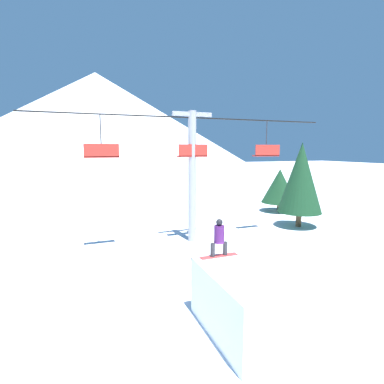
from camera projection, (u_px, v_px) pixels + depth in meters
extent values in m
plane|color=white|center=(241.00, 330.00, 9.38)|extent=(220.00, 220.00, 0.00)
cone|color=silver|center=(97.00, 124.00, 68.53)|extent=(77.46, 77.46, 22.69)
cube|color=white|center=(247.00, 302.00, 9.16)|extent=(2.34, 3.52, 1.95)
cube|color=silver|center=(222.00, 254.00, 10.61)|extent=(2.34, 0.10, 0.06)
cube|color=#B22D2D|center=(219.00, 256.00, 10.31)|extent=(1.36, 0.26, 0.03)
cylinder|color=black|center=(213.00, 250.00, 10.19)|extent=(0.16, 0.16, 0.46)
cylinder|color=black|center=(225.00, 248.00, 10.36)|extent=(0.16, 0.16, 0.46)
cylinder|color=#471956|center=(219.00, 234.00, 10.20)|extent=(0.35, 0.35, 0.60)
sphere|color=black|center=(219.00, 222.00, 10.14)|extent=(0.23, 0.23, 0.23)
cylinder|color=#9E9EA3|center=(192.00, 178.00, 17.95)|extent=(0.48, 0.48, 7.84)
cube|color=#9E9EA3|center=(192.00, 114.00, 17.42)|extent=(2.40, 0.24, 0.24)
cylinder|color=black|center=(192.00, 118.00, 17.45)|extent=(18.24, 0.08, 0.08)
cylinder|color=#28282D|center=(101.00, 136.00, 15.79)|extent=(0.06, 0.06, 2.24)
cube|color=red|center=(102.00, 157.00, 15.95)|extent=(1.80, 0.44, 0.08)
cube|color=red|center=(102.00, 150.00, 15.73)|extent=(1.80, 0.08, 0.70)
cylinder|color=#28282D|center=(192.00, 137.00, 17.61)|extent=(0.06, 0.06, 2.24)
cube|color=red|center=(192.00, 156.00, 17.77)|extent=(1.80, 0.44, 0.08)
cube|color=red|center=(193.00, 150.00, 17.55)|extent=(1.80, 0.08, 0.70)
cylinder|color=#28282D|center=(266.00, 138.00, 19.42)|extent=(0.06, 0.06, 2.24)
cube|color=red|center=(266.00, 156.00, 19.58)|extent=(1.80, 0.44, 0.08)
cube|color=red|center=(268.00, 150.00, 19.37)|extent=(1.80, 0.08, 0.70)
cylinder|color=#4C3823|center=(299.00, 219.00, 21.89)|extent=(0.40, 0.40, 1.08)
cone|color=#14381E|center=(301.00, 178.00, 21.46)|extent=(3.12, 3.12, 5.04)
cylinder|color=#4C3823|center=(279.00, 207.00, 27.27)|extent=(0.32, 0.32, 0.82)
cone|color=#14381E|center=(280.00, 186.00, 27.00)|extent=(3.17, 3.17, 3.06)
cylinder|color=black|center=(190.00, 229.00, 20.33)|extent=(0.17, 0.17, 0.45)
cylinder|color=#471956|center=(190.00, 222.00, 20.25)|extent=(0.24, 0.24, 0.60)
sphere|color=#232328|center=(190.00, 216.00, 20.20)|extent=(0.18, 0.18, 0.18)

